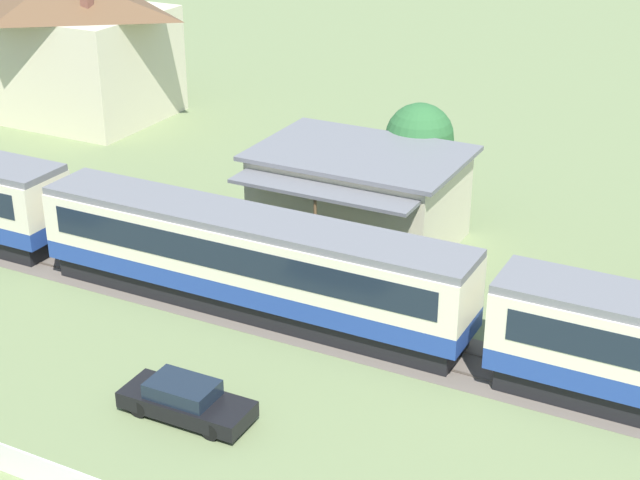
% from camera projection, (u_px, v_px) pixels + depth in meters
% --- Properties ---
extents(passenger_train, '(76.66, 2.92, 4.06)m').
position_uv_depth(passenger_train, '(492.00, 314.00, 34.47)').
color(passenger_train, '#234293').
rests_on(passenger_train, ground_plane).
extents(station_building, '(9.37, 7.86, 4.34)m').
position_uv_depth(station_building, '(359.00, 196.00, 44.78)').
color(station_building, beige).
rests_on(station_building, ground_plane).
extents(station_house_brown_roof, '(12.83, 9.18, 8.92)m').
position_uv_depth(station_house_brown_roof, '(68.00, 43.00, 61.81)').
color(station_house_brown_roof, beige).
rests_on(station_house_brown_roof, ground_plane).
extents(parked_car_black, '(4.58, 1.78, 1.27)m').
position_uv_depth(parked_car_black, '(186.00, 400.00, 32.50)').
color(parked_car_black, black).
rests_on(parked_car_black, ground_plane).
extents(yard_tree_1, '(3.33, 3.33, 5.54)m').
position_uv_depth(yard_tree_1, '(419.00, 138.00, 47.14)').
color(yard_tree_1, brown).
rests_on(yard_tree_1, ground_plane).
extents(yard_tree_2, '(4.88, 4.88, 6.56)m').
position_uv_depth(yard_tree_2, '(1.00, 53.00, 61.58)').
color(yard_tree_2, brown).
rests_on(yard_tree_2, ground_plane).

